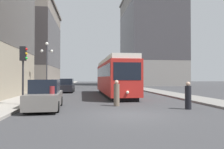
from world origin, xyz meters
TOP-DOWN VIEW (x-y plane):
  - ground_plane at (0.00, 0.00)m, footprint 200.00×200.00m
  - sidewalk_left at (-7.41, 40.00)m, footprint 2.70×120.00m
  - sidewalk_right at (7.41, 40.00)m, footprint 2.70×120.00m
  - streetcar at (0.82, 12.04)m, footprint 2.87×13.55m
  - transit_bus at (4.14, 31.00)m, footprint 2.97×11.95m
  - parked_car_left_near at (-4.76, 2.74)m, footprint 2.06×4.86m
  - parked_car_left_mid at (-4.76, 18.08)m, footprint 1.95×4.62m
  - parked_car_right_far at (4.76, 19.83)m, footprint 1.94×4.38m
  - pedestrian_crossing_near at (3.96, 1.51)m, footprint 0.38×0.38m
  - pedestrian_crossing_far at (-4.18, 1.67)m, footprint 0.38×0.38m
  - pedestrian_on_sidewalk at (-0.18, 3.52)m, footprint 0.40×0.40m
  - traffic_light_near_left at (-6.44, 4.02)m, footprint 0.47×0.36m
  - lamp_post_left_near at (-6.66, 13.97)m, footprint 1.41×0.36m
  - building_left_midblock at (-14.33, 35.91)m, footprint 11.75×19.08m
  - building_right_corner at (15.59, 45.65)m, footprint 14.26×19.72m

SIDE VIEW (x-z plane):
  - ground_plane at x=0.00m, z-range 0.00..0.00m
  - sidewalk_left at x=-7.41m, z-range 0.00..0.15m
  - sidewalk_right at x=7.41m, z-range 0.00..0.15m
  - pedestrian_crossing_near at x=3.96m, z-range -0.06..1.63m
  - pedestrian_crossing_far at x=-4.18m, z-range -0.06..1.65m
  - pedestrian_on_sidewalk at x=-0.18m, z-range -0.06..1.71m
  - parked_car_right_far at x=4.76m, z-range -0.07..1.75m
  - parked_car_left_mid at x=-4.76m, z-range -0.07..1.75m
  - parked_car_left_near at x=-4.76m, z-range -0.07..1.75m
  - transit_bus at x=4.14m, z-range 0.22..3.67m
  - streetcar at x=0.82m, z-range 0.16..4.05m
  - traffic_light_near_left at x=-6.44m, z-range 1.20..5.08m
  - lamp_post_left_near at x=-6.66m, z-range 1.04..6.89m
  - building_left_midblock at x=-14.33m, z-range 0.23..17.55m
  - building_right_corner at x=15.59m, z-range 0.37..25.22m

